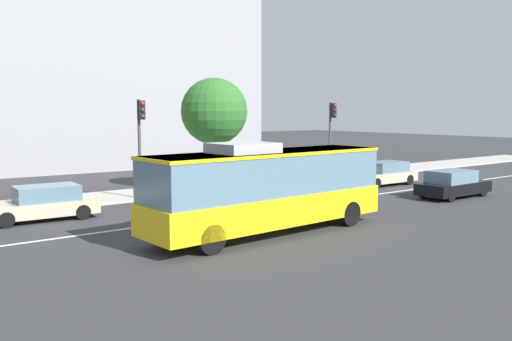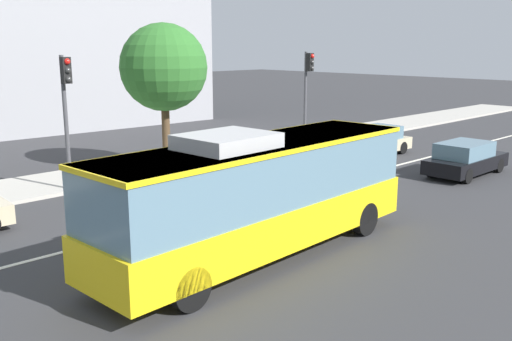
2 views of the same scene
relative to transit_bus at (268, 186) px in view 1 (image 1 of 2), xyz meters
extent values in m
plane|color=#333335|center=(1.71, 3.91, -1.81)|extent=(160.00, 160.00, 0.00)
cube|color=#B2ADA3|center=(1.71, 11.45, -1.74)|extent=(80.00, 3.72, 0.14)
cube|color=silver|center=(1.71, 3.91, -1.80)|extent=(76.00, 0.16, 0.01)
cube|color=yellow|center=(0.02, 0.00, -0.83)|extent=(10.12, 3.04, 1.10)
cube|color=slate|center=(0.02, 0.00, 0.50)|extent=(9.92, 2.95, 1.58)
cube|color=yellow|center=(0.02, 0.00, 1.23)|extent=(10.02, 3.01, 0.12)
cube|color=#B2B2B2|center=(-1.17, -0.06, 1.47)|extent=(2.29, 1.92, 0.36)
cylinder|color=black|center=(3.36, 1.28, -1.31)|extent=(1.01, 0.35, 1.00)
cylinder|color=black|center=(3.48, -0.91, -1.31)|extent=(1.01, 0.35, 1.00)
cylinder|color=black|center=(-3.43, 0.92, -1.31)|extent=(1.01, 0.35, 1.00)
cylinder|color=black|center=(-3.31, -1.28, -1.31)|extent=(1.01, 0.35, 1.00)
cube|color=#C6B793|center=(14.05, 6.21, -1.29)|extent=(4.55, 1.92, 0.60)
cube|color=slate|center=(14.30, 6.20, -0.67)|extent=(2.56, 1.72, 0.64)
cylinder|color=black|center=(12.53, 5.45, -1.49)|extent=(0.65, 0.24, 0.64)
cylinder|color=black|center=(12.57, 7.05, -1.49)|extent=(0.65, 0.24, 0.64)
cylinder|color=black|center=(15.53, 5.37, -1.49)|extent=(0.65, 0.24, 0.64)
cylinder|color=black|center=(15.57, 6.96, -1.49)|extent=(0.65, 0.24, 0.64)
cube|color=#C6B793|center=(-6.12, 7.66, -1.29)|extent=(4.58, 2.01, 0.60)
cube|color=slate|center=(-5.88, 7.65, -0.67)|extent=(2.60, 1.77, 0.64)
cylinder|color=black|center=(-7.66, 6.93, -1.49)|extent=(0.65, 0.25, 0.64)
cylinder|color=black|center=(-4.66, 6.79, -1.49)|extent=(0.65, 0.25, 0.64)
cylinder|color=black|center=(-4.59, 8.39, -1.49)|extent=(0.65, 0.25, 0.64)
cube|color=black|center=(13.28, 0.78, -1.29)|extent=(4.51, 1.82, 0.60)
cube|color=slate|center=(13.03, 0.78, -0.67)|extent=(2.53, 1.67, 0.64)
cylinder|color=black|center=(14.78, 1.59, -1.49)|extent=(0.64, 0.22, 0.64)
cylinder|color=black|center=(14.79, -0.01, -1.49)|extent=(0.64, 0.22, 0.64)
cylinder|color=black|center=(11.78, 1.58, -1.49)|extent=(0.64, 0.22, 0.64)
cylinder|color=black|center=(11.79, -0.02, -1.49)|extent=(0.64, 0.22, 0.64)
cylinder|color=#47474C|center=(-0.59, 9.86, 0.79)|extent=(0.16, 0.16, 5.20)
cube|color=black|center=(-0.58, 9.58, 2.84)|extent=(0.33, 0.29, 0.96)
sphere|color=red|center=(-0.58, 9.43, 3.16)|extent=(0.22, 0.22, 0.22)
sphere|color=#2D2D2D|center=(-0.58, 9.43, 2.84)|extent=(0.22, 0.22, 0.22)
sphere|color=#2D2D2D|center=(-0.58, 9.43, 2.52)|extent=(0.22, 0.22, 0.22)
cylinder|color=#47474C|center=(13.23, 10.11, 0.79)|extent=(0.16, 0.16, 5.20)
cube|color=black|center=(13.24, 9.83, 2.84)|extent=(0.33, 0.29, 0.96)
sphere|color=red|center=(13.24, 9.68, 3.16)|extent=(0.22, 0.22, 0.22)
sphere|color=#2D2D2D|center=(13.24, 9.68, 2.84)|extent=(0.22, 0.22, 0.22)
sphere|color=#2D2D2D|center=(13.24, 9.68, 2.52)|extent=(0.22, 0.22, 0.22)
cylinder|color=#4C3823|center=(4.44, 10.63, -0.23)|extent=(0.36, 0.36, 3.16)
sphere|color=#2D6B28|center=(4.44, 10.63, 2.79)|extent=(3.84, 3.84, 3.84)
cube|color=#939399|center=(5.59, 30.78, 10.09)|extent=(24.85, 15.52, 23.80)
cube|color=slate|center=(17.72, 30.21, 0.30)|extent=(0.69, 12.95, 1.50)
cube|color=slate|center=(17.72, 30.21, 3.70)|extent=(0.69, 12.95, 1.50)
cube|color=slate|center=(17.72, 30.21, 7.10)|extent=(0.69, 12.95, 1.50)
cube|color=slate|center=(17.72, 30.21, 10.50)|extent=(0.69, 12.95, 1.50)
camera|label=1|loc=(-12.28, -15.63, 2.74)|focal=37.71mm
camera|label=2|loc=(-10.06, -10.38, 3.76)|focal=39.83mm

